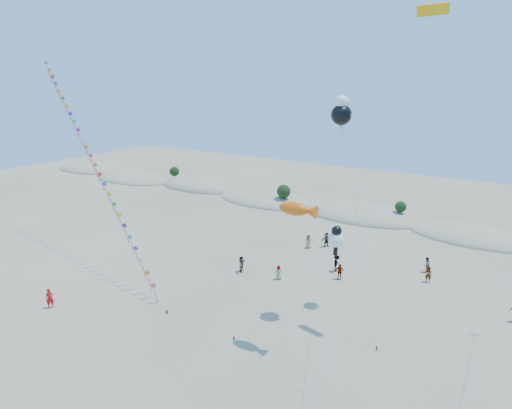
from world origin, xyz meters
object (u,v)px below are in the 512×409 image
object	(u,v)px
parafoil_kite	(430,18)
flyer_foreground	(50,298)
kite_train	(92,158)
fish_kite	(298,210)

from	to	relation	value
parafoil_kite	flyer_foreground	bearing A→B (deg)	-152.16
kite_train	parafoil_kite	world-z (taller)	parafoil_kite
kite_train	parafoil_kite	xyz separation A→B (m)	(33.05, 3.98, 12.32)
fish_kite	parafoil_kite	xyz separation A→B (m)	(6.20, 7.30, 13.03)
flyer_foreground	kite_train	bearing A→B (deg)	53.78
parafoil_kite	fish_kite	bearing A→B (deg)	-130.32
parafoil_kite	flyer_foreground	xyz separation A→B (m)	(-27.14, -14.33, -22.93)
kite_train	fish_kite	world-z (taller)	kite_train
fish_kite	flyer_foreground	bearing A→B (deg)	-161.44
kite_train	fish_kite	xyz separation A→B (m)	(26.85, -3.33, -0.70)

